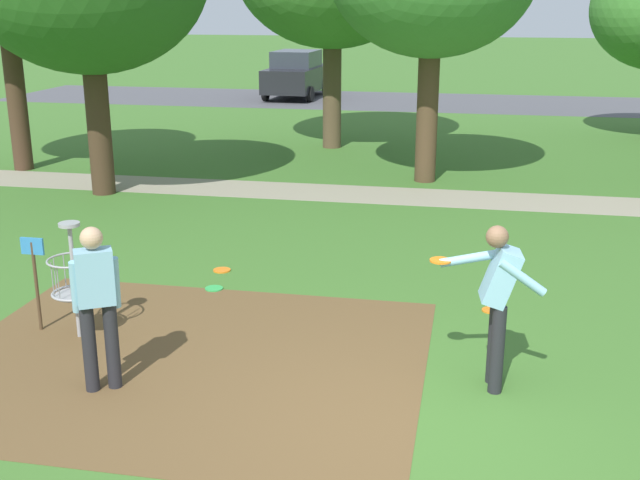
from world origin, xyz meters
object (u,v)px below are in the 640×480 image
object	(u,v)px
frisbee_by_tee	(214,289)
frisbee_mid_grass	(222,270)
player_foreground_watching	(498,296)
parked_car_leftmost	(296,74)
player_throwing	(97,299)
frisbee_near_basket	(490,310)
disc_golf_basket	(70,275)

from	to	relation	value
frisbee_by_tee	frisbee_mid_grass	xyz separation A→B (m)	(-0.13, 0.76, 0.00)
player_foreground_watching	frisbee_mid_grass	size ratio (longest dim) A/B	6.74
player_foreground_watching	frisbee_by_tee	bearing A→B (deg)	149.63
parked_car_leftmost	player_throwing	bearing A→B (deg)	-81.81
player_foreground_watching	frisbee_near_basket	world-z (taller)	player_foreground_watching
disc_golf_basket	player_foreground_watching	xyz separation A→B (m)	(4.79, -0.36, 0.23)
player_throwing	parked_car_leftmost	bearing A→B (deg)	98.19
player_foreground_watching	parked_car_leftmost	distance (m)	24.95
frisbee_by_tee	frisbee_mid_grass	size ratio (longest dim) A/B	0.96
parked_car_leftmost	disc_golf_basket	bearing A→B (deg)	-83.62
frisbee_near_basket	frisbee_mid_grass	xyz separation A→B (m)	(-3.83, 0.83, 0.00)
player_foreground_watching	frisbee_mid_grass	world-z (taller)	player_foreground_watching
player_throwing	frisbee_near_basket	world-z (taller)	player_throwing
frisbee_mid_grass	disc_golf_basket	bearing A→B (deg)	-110.83
frisbee_by_tee	frisbee_mid_grass	world-z (taller)	same
disc_golf_basket	frisbee_by_tee	xyz separation A→B (m)	(1.10, 1.81, -0.74)
disc_golf_basket	frisbee_mid_grass	world-z (taller)	disc_golf_basket
disc_golf_basket	frisbee_by_tee	size ratio (longest dim) A/B	5.69
player_foreground_watching	player_throwing	distance (m)	3.95
player_foreground_watching	parked_car_leftmost	size ratio (longest dim) A/B	0.40
frisbee_by_tee	frisbee_mid_grass	distance (m)	0.77
disc_golf_basket	frisbee_near_basket	world-z (taller)	disc_golf_basket
player_throwing	disc_golf_basket	bearing A→B (deg)	128.61
player_throwing	parked_car_leftmost	xyz separation A→B (m)	(-3.54, 24.63, -0.05)
player_throwing	frisbee_near_basket	distance (m)	4.93
player_foreground_watching	frisbee_mid_grass	distance (m)	4.90
frisbee_by_tee	parked_car_leftmost	distance (m)	22.00
frisbee_by_tee	frisbee_near_basket	bearing A→B (deg)	-1.18
frisbee_mid_grass	player_throwing	bearing A→B (deg)	-90.81
frisbee_near_basket	frisbee_by_tee	size ratio (longest dim) A/B	0.89
player_throwing	frisbee_by_tee	size ratio (longest dim) A/B	7.00
frisbee_mid_grass	parked_car_leftmost	xyz separation A→B (m)	(-3.60, 20.91, 0.91)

